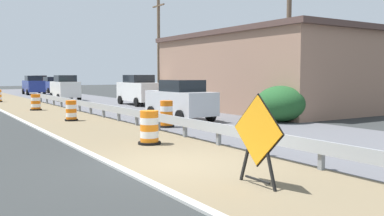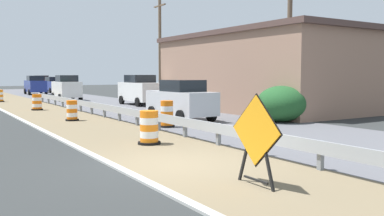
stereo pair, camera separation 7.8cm
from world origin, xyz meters
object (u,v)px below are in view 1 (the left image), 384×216
at_px(traffic_barrel_close, 166,115).
at_px(utility_pole_near, 289,21).
at_px(car_mid_far_lane, 140,90).
at_px(car_distant_a, 52,85).
at_px(traffic_barrel_mid, 71,112).
at_px(traffic_barrel_far, 36,103).
at_px(car_trailing_far_lane, 65,88).
at_px(car_lead_far_lane, 181,100).
at_px(warning_sign_diamond, 257,135).
at_px(traffic_barrel_nearest, 149,129).
at_px(utility_pole_mid, 159,49).
at_px(car_lead_near_lane, 33,85).
at_px(car_trailing_near_lane, 40,83).

height_order(traffic_barrel_close, utility_pole_near, utility_pole_near).
relative_size(car_mid_far_lane, car_distant_a, 0.94).
bearing_deg(traffic_barrel_mid, traffic_barrel_far, 91.04).
bearing_deg(car_trailing_far_lane, car_distant_a, -8.65).
height_order(traffic_barrel_far, car_lead_far_lane, car_lead_far_lane).
relative_size(warning_sign_diamond, car_mid_far_lane, 0.41).
xyz_separation_m(traffic_barrel_nearest, traffic_barrel_far, (-0.26, 15.31, -0.04)).
distance_m(traffic_barrel_far, car_trailing_far_lane, 10.18).
height_order(traffic_barrel_mid, car_distant_a, car_distant_a).
bearing_deg(warning_sign_diamond, utility_pole_near, -137.55).
relative_size(traffic_barrel_far, utility_pole_mid, 0.12).
bearing_deg(utility_pole_near, utility_pole_mid, 88.95).
relative_size(car_lead_near_lane, car_trailing_far_lane, 1.12).
bearing_deg(traffic_barrel_mid, warning_sign_diamond, -91.25).
bearing_deg(traffic_barrel_far, car_lead_far_lane, -64.23).
distance_m(traffic_barrel_far, car_distant_a, 27.43).
relative_size(traffic_barrel_nearest, traffic_barrel_far, 1.07).
bearing_deg(car_mid_far_lane, utility_pole_mid, 120.01).
relative_size(traffic_barrel_far, car_lead_near_lane, 0.22).
bearing_deg(car_distant_a, utility_pole_near, 1.74).
bearing_deg(car_lead_far_lane, car_trailing_far_lane, -0.39).
distance_m(traffic_barrel_nearest, traffic_barrel_far, 15.31).
distance_m(car_lead_far_lane, utility_pole_mid, 13.31).
bearing_deg(traffic_barrel_mid, car_distant_a, 77.45).
bearing_deg(car_distant_a, traffic_barrel_close, -8.32).
relative_size(car_trailing_far_lane, car_distant_a, 0.85).
bearing_deg(traffic_barrel_mid, car_trailing_near_lane, 79.59).
distance_m(traffic_barrel_nearest, car_trailing_near_lane, 48.78).
bearing_deg(utility_pole_mid, car_mid_far_lane, -150.57).
distance_m(warning_sign_diamond, traffic_barrel_nearest, 5.69).
distance_m(warning_sign_diamond, car_mid_far_lane, 23.01).
bearing_deg(car_distant_a, traffic_barrel_far, -17.29).
distance_m(car_distant_a, utility_pole_near, 38.81).
height_order(traffic_barrel_nearest, car_distant_a, car_distant_a).
relative_size(traffic_barrel_close, car_trailing_near_lane, 0.26).
relative_size(traffic_barrel_far, car_mid_far_lane, 0.22).
xyz_separation_m(traffic_barrel_nearest, utility_pole_mid, (9.58, 17.35, 3.74)).
xyz_separation_m(car_lead_far_lane, utility_pole_near, (4.85, -2.40, 3.88)).
relative_size(car_lead_near_lane, car_mid_far_lane, 1.01).
relative_size(warning_sign_diamond, traffic_barrel_nearest, 1.73).
bearing_deg(car_lead_near_lane, traffic_barrel_far, 170.75).
xyz_separation_m(car_lead_far_lane, car_distant_a, (2.86, 36.16, 0.00)).
xyz_separation_m(traffic_barrel_mid, car_mid_far_lane, (7.40, 7.92, 0.66)).
bearing_deg(traffic_barrel_far, car_trailing_far_lane, 64.37).
bearing_deg(warning_sign_diamond, traffic_barrel_close, -107.62).
bearing_deg(car_trailing_near_lane, car_lead_far_lane, -5.07).
height_order(car_distant_a, utility_pole_near, utility_pole_near).
xyz_separation_m(traffic_barrel_nearest, car_trailing_far_lane, (4.13, 24.47, 0.60)).
bearing_deg(traffic_barrel_far, warning_sign_diamond, -90.47).
distance_m(traffic_barrel_nearest, car_distant_a, 42.31).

